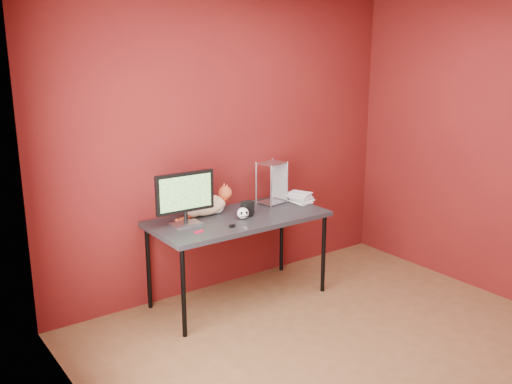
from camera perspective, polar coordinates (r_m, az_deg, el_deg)
room at (r=3.69m, az=12.12°, el=3.19°), size 3.52×3.52×2.61m
desk at (r=4.79m, az=-1.76°, el=-3.05°), size 1.50×0.70×0.75m
monitor at (r=4.52m, az=-7.11°, el=-0.40°), size 0.50×0.17×0.43m
cat at (r=4.82m, az=-5.05°, el=-1.29°), size 0.55×0.25×0.26m
skull_mug at (r=4.70m, az=-1.31°, el=-2.13°), size 0.10×0.10×0.09m
speaker at (r=4.79m, az=-0.87°, el=-1.71°), size 0.11×0.11×0.12m
book_stack at (r=5.05m, az=3.92°, el=4.31°), size 0.22×0.24×1.00m
wire_rack at (r=5.13m, az=1.60°, el=0.95°), size 0.25×0.22×0.38m
pocket_knife at (r=4.40m, az=-5.71°, el=-3.96°), size 0.08×0.03×0.01m
black_gadget at (r=4.50m, az=-2.41°, el=-3.42°), size 0.05×0.03×0.02m
washer at (r=4.49m, az=-0.94°, el=-3.60°), size 0.05×0.05×0.00m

